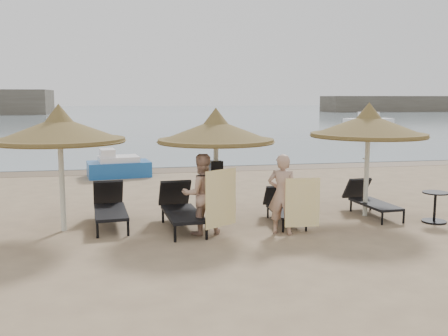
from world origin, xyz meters
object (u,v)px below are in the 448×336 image
at_px(palapa_center, 216,132).
at_px(lounger_far_right, 370,199).
at_px(person_left, 201,188).
at_px(person_right, 282,188).
at_px(pedal_boat, 118,166).
at_px(lounger_far_left, 110,206).
at_px(palapa_left, 60,130).
at_px(lounger_near_left, 180,208).
at_px(side_table, 435,208).
at_px(palapa_right, 368,126).
at_px(lounger_near_right, 283,207).

relative_size(palapa_center, lounger_far_right, 1.40).
relative_size(lounger_far_right, person_left, 0.96).
bearing_deg(person_right, pedal_boat, -40.18).
xyz_separation_m(palapa_center, lounger_far_left, (-2.35, 0.34, -1.66)).
bearing_deg(palapa_left, lounger_near_left, -2.94).
distance_m(palapa_left, person_right, 4.76).
xyz_separation_m(lounger_far_right, side_table, (1.09, -1.00, -0.04)).
xyz_separation_m(lounger_near_left, person_right, (2.01, -0.98, 0.55)).
relative_size(lounger_near_left, person_left, 1.11).
bearing_deg(lounger_near_left, palapa_left, 172.55).
xyz_separation_m(palapa_right, person_left, (-4.09, -0.83, -1.18)).
bearing_deg(palapa_right, lounger_far_right, 34.43).
relative_size(palapa_right, lounger_near_right, 1.60).
bearing_deg(lounger_near_left, palapa_center, 8.65).
height_order(palapa_left, person_left, palapa_left).
height_order(palapa_center, side_table, palapa_center).
bearing_deg(palapa_right, palapa_left, -179.54).
bearing_deg(lounger_far_left, person_right, -27.80).
relative_size(lounger_near_left, side_table, 3.10).
bearing_deg(lounger_near_right, palapa_center, 175.16).
height_order(lounger_far_left, lounger_far_right, lounger_far_left).
distance_m(lounger_near_left, lounger_near_right, 2.35).
bearing_deg(lounger_near_right, person_right, -107.05).
relative_size(lounger_near_left, lounger_far_right, 1.16).
distance_m(person_left, pedal_boat, 8.26).
bearing_deg(lounger_far_right, palapa_left, 176.96).
height_order(lounger_far_right, person_right, person_right).
bearing_deg(person_left, lounger_near_right, -167.67).
relative_size(palapa_center, person_left, 1.35).
height_order(palapa_left, palapa_center, palapa_left).
distance_m(palapa_center, pedal_boat, 7.73).
xyz_separation_m(person_left, pedal_boat, (-1.84, 8.03, -0.60)).
bearing_deg(palapa_left, palapa_center, 1.16).
height_order(lounger_far_left, lounger_near_left, lounger_near_left).
relative_size(palapa_right, lounger_far_left, 1.31).
xyz_separation_m(lounger_far_left, person_right, (3.53, -1.51, 0.56)).
distance_m(palapa_left, palapa_right, 6.93).
height_order(lounger_near_left, lounger_far_right, lounger_near_left).
distance_m(palapa_right, person_right, 2.95).
distance_m(lounger_near_right, person_left, 2.18).
distance_m(lounger_near_left, lounger_far_right, 4.63).
bearing_deg(pedal_boat, lounger_far_left, -98.67).
distance_m(palapa_left, pedal_boat, 7.53).
xyz_separation_m(lounger_near_right, pedal_boat, (-3.81, 7.35, 0.03)).
bearing_deg(lounger_far_left, lounger_far_right, -6.87).
height_order(palapa_center, lounger_near_right, palapa_center).
height_order(lounger_far_left, lounger_near_right, lounger_far_left).
height_order(lounger_near_right, side_table, lounger_near_right).
distance_m(palapa_left, person_left, 3.17).
bearing_deg(lounger_near_right, lounger_far_right, 7.90).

